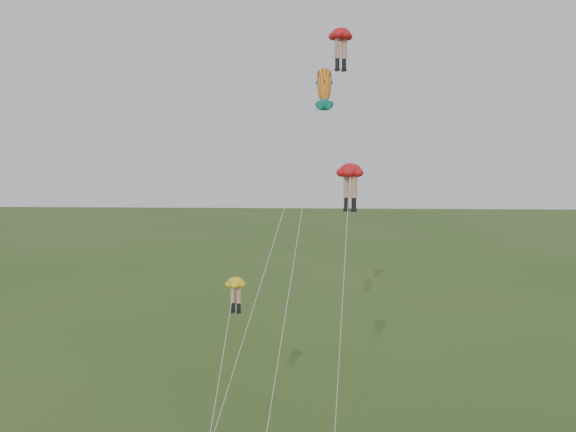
{
  "coord_description": "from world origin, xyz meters",
  "views": [
    {
      "loc": [
        2.83,
        -25.45,
        13.96
      ],
      "look_at": [
        0.98,
        6.0,
        11.07
      ],
      "focal_mm": 40.0,
      "sensor_mm": 36.0,
      "label": 1
    }
  ],
  "objects": [
    {
      "name": "legs_kite_red_high",
      "position": [
        3.57,
        12.93,
        20.65
      ],
      "size": [
        7.25,
        14.78,
        21.55
      ],
      "rotation": [
        0.0,
        0.0,
        0.48
      ],
      "color": "red",
      "rests_on": "ground"
    },
    {
      "name": "legs_kite_red_mid",
      "position": [
        3.9,
        2.92,
        12.93
      ],
      "size": [
        1.82,
        5.34,
        13.7
      ],
      "rotation": [
        0.0,
        0.0,
        -0.58
      ],
      "color": "red",
      "rests_on": "ground"
    },
    {
      "name": "legs_kite_yellow",
      "position": [
        -1.39,
        3.74,
        7.66
      ],
      "size": [
        1.27,
        8.99,
        8.36
      ],
      "rotation": [
        0.0,
        0.0,
        -0.31
      ],
      "color": "yellow",
      "rests_on": "ground"
    },
    {
      "name": "fish_kite",
      "position": [
        2.71,
        10.82,
        17.82
      ],
      "size": [
        3.18,
        14.97,
        19.23
      ],
      "rotation": [
        0.84,
        0.0,
        0.02
      ],
      "color": "gold",
      "rests_on": "ground"
    }
  ]
}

